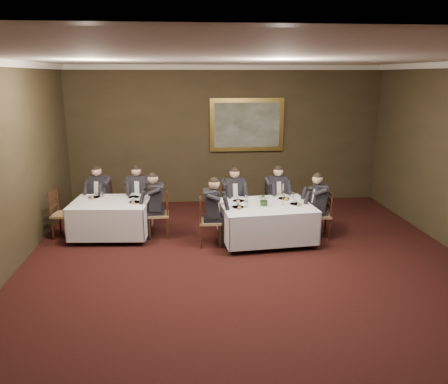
{
  "coord_description": "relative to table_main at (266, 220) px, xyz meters",
  "views": [
    {
      "loc": [
        -1.04,
        -6.18,
        3.25
      ],
      "look_at": [
        -0.35,
        1.62,
        1.15
      ],
      "focal_mm": 35.0,
      "sensor_mm": 36.0,
      "label": 1
    }
  ],
  "objects": [
    {
      "name": "ground",
      "position": [
        -0.53,
        -2.01,
        -0.45
      ],
      "size": [
        10.0,
        10.0,
        0.0
      ],
      "primitive_type": "plane",
      "color": "black",
      "rests_on": "ground"
    },
    {
      "name": "ceiling",
      "position": [
        -0.53,
        -2.01,
        3.05
      ],
      "size": [
        8.0,
        10.0,
        0.1
      ],
      "primitive_type": "cube",
      "color": "silver",
      "rests_on": "back_wall"
    },
    {
      "name": "back_wall",
      "position": [
        -0.53,
        2.99,
        1.3
      ],
      "size": [
        8.0,
        0.1,
        3.5
      ],
      "primitive_type": "cube",
      "color": "#332C19",
      "rests_on": "ground"
    },
    {
      "name": "crown_molding",
      "position": [
        -0.53,
        -2.01,
        2.99
      ],
      "size": [
        8.0,
        10.0,
        0.12
      ],
      "color": "white",
      "rests_on": "back_wall"
    },
    {
      "name": "table_main",
      "position": [
        0.0,
        0.0,
        0.0
      ],
      "size": [
        1.92,
        1.53,
        0.67
      ],
      "rotation": [
        0.0,
        0.0,
        0.09
      ],
      "color": "black",
      "rests_on": "ground"
    },
    {
      "name": "table_second",
      "position": [
        -3.13,
        0.51,
        -0.0
      ],
      "size": [
        1.64,
        1.3,
        0.67
      ],
      "rotation": [
        0.0,
        0.0,
        -0.08
      ],
      "color": "black",
      "rests_on": "ground"
    },
    {
      "name": "chair_main_backleft",
      "position": [
        -0.57,
        0.88,
        -0.17
      ],
      "size": [
        0.51,
        0.49,
        1.0
      ],
      "rotation": [
        0.0,
        0.0,
        3.32
      ],
      "color": "olive",
      "rests_on": "ground"
    },
    {
      "name": "diner_main_backleft",
      "position": [
        -0.57,
        0.87,
        0.06
      ],
      "size": [
        0.48,
        0.54,
        1.35
      ],
      "rotation": [
        0.0,
        0.0,
        3.32
      ],
      "color": "black",
      "rests_on": "chair_main_backleft"
    },
    {
      "name": "chair_main_backright",
      "position": [
        0.4,
        0.97,
        -0.17
      ],
      "size": [
        0.5,
        0.49,
        1.0
      ],
      "rotation": [
        0.0,
        0.0,
        3.31
      ],
      "color": "olive",
      "rests_on": "ground"
    },
    {
      "name": "diner_main_backright",
      "position": [
        0.4,
        0.96,
        0.06
      ],
      "size": [
        0.47,
        0.54,
        1.35
      ],
      "rotation": [
        0.0,
        0.0,
        3.31
      ],
      "color": "black",
      "rests_on": "chair_main_backright"
    },
    {
      "name": "chair_main_endleft",
      "position": [
        -1.14,
        -0.1,
        -0.17
      ],
      "size": [
        0.43,
        0.45,
        1.0
      ],
      "rotation": [
        0.0,
        0.0,
        -1.6
      ],
      "color": "olive",
      "rests_on": "ground"
    },
    {
      "name": "diner_main_endleft",
      "position": [
        -1.13,
        -0.1,
        0.06
      ],
      "size": [
        0.49,
        0.43,
        1.35
      ],
      "rotation": [
        0.0,
        0.0,
        -1.6
      ],
      "color": "black",
      "rests_on": "chair_main_endleft"
    },
    {
      "name": "chair_main_endright",
      "position": [
        1.14,
        0.1,
        -0.17
      ],
      "size": [
        0.46,
        0.48,
        1.0
      ],
      "rotation": [
        0.0,
        0.0,
        1.47
      ],
      "color": "olive",
      "rests_on": "ground"
    },
    {
      "name": "diner_main_endright",
      "position": [
        1.13,
        0.1,
        0.06
      ],
      "size": [
        0.52,
        0.45,
        1.35
      ],
      "rotation": [
        0.0,
        0.0,
        1.47
      ],
      "color": "black",
      "rests_on": "chair_main_endright"
    },
    {
      "name": "chair_sec_backleft",
      "position": [
        -3.48,
        1.34,
        -0.17
      ],
      "size": [
        0.55,
        0.53,
        1.0
      ],
      "rotation": [
        0.0,
        0.0,
        2.83
      ],
      "color": "olive",
      "rests_on": "ground"
    },
    {
      "name": "diner_sec_backleft",
      "position": [
        -3.49,
        1.33,
        0.06
      ],
      "size": [
        0.53,
        0.58,
        1.35
      ],
      "rotation": [
        0.0,
        0.0,
        2.83
      ],
      "color": "black",
      "rests_on": "chair_sec_backleft"
    },
    {
      "name": "chair_sec_backright",
      "position": [
        -2.66,
        1.27,
        -0.17
      ],
      "size": [
        0.45,
        0.43,
        1.0
      ],
      "rotation": [
        0.0,
        0.0,
        3.17
      ],
      "color": "olive",
      "rests_on": "ground"
    },
    {
      "name": "diner_sec_backright",
      "position": [
        -2.66,
        1.26,
        0.06
      ],
      "size": [
        0.43,
        0.49,
        1.35
      ],
      "rotation": [
        0.0,
        0.0,
        3.17
      ],
      "color": "black",
      "rests_on": "chair_sec_backright"
    },
    {
      "name": "chair_sec_endright",
      "position": [
        -2.15,
        0.44,
        -0.17
      ],
      "size": [
        0.43,
        0.45,
        1.0
      ],
      "rotation": [
        0.0,
        0.0,
        1.6
      ],
      "color": "olive",
      "rests_on": "ground"
    },
    {
      "name": "diner_sec_endright",
      "position": [
        -2.16,
        0.44,
        0.06
      ],
      "size": [
        0.49,
        0.43,
        1.35
      ],
      "rotation": [
        0.0,
        0.0,
        1.6
      ],
      "color": "black",
      "rests_on": "chair_sec_endright"
    },
    {
      "name": "chair_sec_endleft",
      "position": [
        -4.11,
        0.59,
        -0.17
      ],
      "size": [
        0.48,
        0.49,
        1.0
      ],
      "rotation": [
        0.0,
        0.0,
        -1.7
      ],
      "color": "olive",
      "rests_on": "ground"
    },
    {
      "name": "centerpiece",
      "position": [
        -0.06,
        -0.06,
        0.45
      ],
      "size": [
        0.26,
        0.23,
        0.28
      ],
      "primitive_type": "imported",
      "rotation": [
        0.0,
        0.0,
        -0.06
      ],
      "color": "#2D5926",
      "rests_on": "table_main"
    },
    {
      "name": "candlestick",
      "position": [
        0.32,
        -0.01,
        0.47
      ],
      "size": [
        0.06,
        0.06,
        0.43
      ],
      "color": "gold",
      "rests_on": "table_main"
    },
    {
      "name": "place_setting_table_main",
      "position": [
        -0.46,
        0.36,
        0.35
      ],
      "size": [
        0.33,
        0.31,
        0.14
      ],
      "color": "white",
      "rests_on": "table_main"
    },
    {
      "name": "place_setting_table_second",
      "position": [
        -3.47,
        0.89,
        0.35
      ],
      "size": [
        0.33,
        0.31,
        0.14
      ],
      "color": "white",
      "rests_on": "table_second"
    },
    {
      "name": "painting",
      "position": [
        0.0,
        2.93,
        1.57
      ],
      "size": [
        1.89,
        0.09,
        1.35
      ],
      "color": "#D8BC4F",
      "rests_on": "back_wall"
    }
  ]
}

